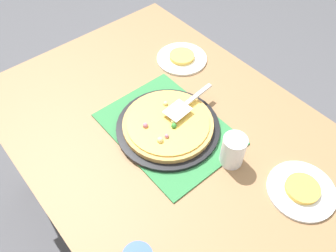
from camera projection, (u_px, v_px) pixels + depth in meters
name	position (u px, v px, depth m)	size (l,w,h in m)	color
ground_plane	(168.00, 216.00, 1.84)	(8.00, 8.00, 0.00)	#4C4C51
dining_table	(168.00, 147.00, 1.34)	(1.40, 1.00, 0.75)	olive
placemat	(168.00, 129.00, 1.25)	(0.48, 0.36, 0.01)	#2D753D
pizza_pan	(168.00, 127.00, 1.25)	(0.38, 0.38, 0.01)	black
pizza	(168.00, 124.00, 1.23)	(0.33, 0.33, 0.04)	tan
plate_near_left	(301.00, 190.00, 1.09)	(0.22, 0.22, 0.01)	white
plate_far_right	(182.00, 59.00, 1.50)	(0.22, 0.22, 0.01)	white
served_slice_left	(303.00, 188.00, 1.08)	(0.11, 0.11, 0.02)	gold
served_slice_right	(182.00, 56.00, 1.49)	(0.11, 0.11, 0.02)	#EAB747
cup_far	(233.00, 150.00, 1.12)	(0.08, 0.08, 0.12)	white
pizza_server	(186.00, 104.00, 1.25)	(0.08, 0.23, 0.01)	silver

